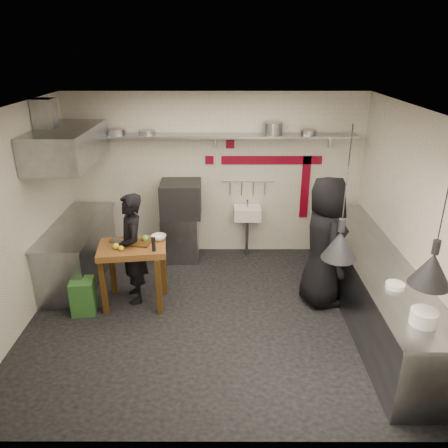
{
  "coord_description": "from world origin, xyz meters",
  "views": [
    {
      "loc": [
        0.16,
        -5.14,
        3.5
      ],
      "look_at": [
        0.15,
        0.3,
        1.25
      ],
      "focal_mm": 35.0,
      "sensor_mm": 36.0,
      "label": 1
    }
  ],
  "objects_px": {
    "combi_oven": "(181,199)",
    "green_bin": "(83,296)",
    "prep_table": "(135,275)",
    "oven_stand": "(180,237)",
    "chef_right": "(324,242)",
    "chef_left": "(132,249)"
  },
  "relations": [
    {
      "from": "combi_oven",
      "to": "green_bin",
      "type": "distance_m",
      "value": 2.26
    },
    {
      "from": "prep_table",
      "to": "oven_stand",
      "type": "bearing_deg",
      "value": 62.69
    },
    {
      "from": "combi_oven",
      "to": "green_bin",
      "type": "bearing_deg",
      "value": -127.35
    },
    {
      "from": "prep_table",
      "to": "chef_right",
      "type": "relative_size",
      "value": 0.49
    },
    {
      "from": "oven_stand",
      "to": "green_bin",
      "type": "height_order",
      "value": "oven_stand"
    },
    {
      "from": "green_bin",
      "to": "chef_right",
      "type": "distance_m",
      "value": 3.44
    },
    {
      "from": "green_bin",
      "to": "chef_right",
      "type": "height_order",
      "value": "chef_right"
    },
    {
      "from": "combi_oven",
      "to": "prep_table",
      "type": "height_order",
      "value": "combi_oven"
    },
    {
      "from": "oven_stand",
      "to": "chef_right",
      "type": "xyz_separation_m",
      "value": [
        2.15,
        -1.36,
        0.54
      ]
    },
    {
      "from": "green_bin",
      "to": "chef_right",
      "type": "bearing_deg",
      "value": 5.2
    },
    {
      "from": "oven_stand",
      "to": "chef_left",
      "type": "height_order",
      "value": "chef_left"
    },
    {
      "from": "oven_stand",
      "to": "prep_table",
      "type": "height_order",
      "value": "prep_table"
    },
    {
      "from": "green_bin",
      "to": "prep_table",
      "type": "xyz_separation_m",
      "value": [
        0.69,
        0.24,
        0.21
      ]
    },
    {
      "from": "chef_left",
      "to": "chef_right",
      "type": "relative_size",
      "value": 0.86
    },
    {
      "from": "oven_stand",
      "to": "combi_oven",
      "type": "relative_size",
      "value": 1.2
    },
    {
      "from": "combi_oven",
      "to": "chef_left",
      "type": "distance_m",
      "value": 1.49
    },
    {
      "from": "combi_oven",
      "to": "green_bin",
      "type": "xyz_separation_m",
      "value": [
        -1.23,
        -1.7,
        -0.84
      ]
    },
    {
      "from": "prep_table",
      "to": "chef_left",
      "type": "xyz_separation_m",
      "value": [
        -0.03,
        0.12,
        0.35
      ]
    },
    {
      "from": "oven_stand",
      "to": "prep_table",
      "type": "relative_size",
      "value": 0.87
    },
    {
      "from": "oven_stand",
      "to": "chef_left",
      "type": "distance_m",
      "value": 1.48
    },
    {
      "from": "oven_stand",
      "to": "chef_right",
      "type": "distance_m",
      "value": 2.6
    },
    {
      "from": "prep_table",
      "to": "chef_left",
      "type": "relative_size",
      "value": 0.57
    }
  ]
}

